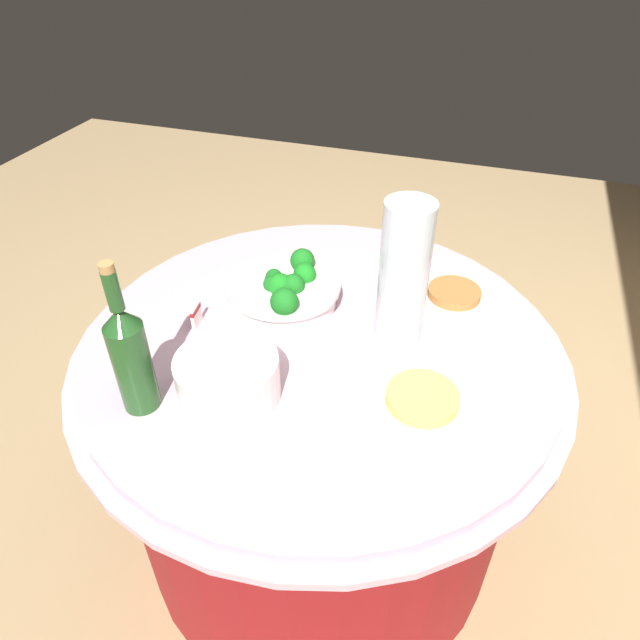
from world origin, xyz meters
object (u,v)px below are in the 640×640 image
at_px(plate_stack, 228,378).
at_px(serving_tongs, 396,260).
at_px(wine_bottle, 130,356).
at_px(decorative_fruit_vase, 403,278).
at_px(broccoli_bowl, 285,291).
at_px(food_plate_peanuts, 454,296).
at_px(label_placard_front, 196,315).
at_px(food_plate_noodles, 422,401).

distance_m(plate_stack, serving_tongs, 0.66).
xyz_separation_m(plate_stack, serving_tongs, (-0.63, 0.22, -0.05)).
xyz_separation_m(wine_bottle, decorative_fruit_vase, (-0.38, 0.45, 0.03)).
bearing_deg(broccoli_bowl, decorative_fruit_vase, 83.67).
height_order(food_plate_peanuts, label_placard_front, label_placard_front).
xyz_separation_m(plate_stack, decorative_fruit_vase, (-0.30, 0.29, 0.11)).
height_order(plate_stack, wine_bottle, wine_bottle).
distance_m(wine_bottle, label_placard_front, 0.29).
relative_size(broccoli_bowl, serving_tongs, 1.69).
bearing_deg(food_plate_noodles, broccoli_bowl, -122.08).
xyz_separation_m(broccoli_bowl, label_placard_front, (0.14, -0.17, -0.01)).
xyz_separation_m(wine_bottle, food_plate_noodles, (-0.17, 0.54, -0.11)).
height_order(wine_bottle, food_plate_peanuts, wine_bottle).
xyz_separation_m(serving_tongs, food_plate_noodles, (0.53, 0.17, 0.01)).
xyz_separation_m(food_plate_peanuts, label_placard_front, (0.29, -0.57, 0.02)).
xyz_separation_m(wine_bottle, food_plate_peanuts, (-0.56, 0.55, -0.12)).
distance_m(plate_stack, decorative_fruit_vase, 0.43).
xyz_separation_m(broccoli_bowl, food_plate_noodles, (0.24, 0.39, -0.03)).
height_order(wine_bottle, food_plate_noodles, wine_bottle).
xyz_separation_m(broccoli_bowl, plate_stack, (0.33, 0.00, 0.01)).
bearing_deg(decorative_fruit_vase, broccoli_bowl, -96.33).
relative_size(wine_bottle, serving_tongs, 2.03).
bearing_deg(food_plate_noodles, wine_bottle, -72.74).
height_order(plate_stack, decorative_fruit_vase, decorative_fruit_vase).
bearing_deg(plate_stack, serving_tongs, 161.03).
xyz_separation_m(broccoli_bowl, decorative_fruit_vase, (0.03, 0.29, 0.12)).
bearing_deg(food_plate_peanuts, plate_stack, -38.99).
height_order(broccoli_bowl, food_plate_noodles, broccoli_bowl).
bearing_deg(plate_stack, wine_bottle, -64.79).
distance_m(decorative_fruit_vase, food_plate_noodles, 0.27).
xyz_separation_m(broccoli_bowl, food_plate_peanuts, (-0.15, 0.40, -0.03)).
bearing_deg(serving_tongs, decorative_fruit_vase, 12.63).
relative_size(wine_bottle, label_placard_front, 6.11).
bearing_deg(decorative_fruit_vase, food_plate_peanuts, 150.12).
bearing_deg(label_placard_front, plate_stack, 42.58).
bearing_deg(label_placard_front, broccoli_bowl, 129.68).
bearing_deg(broccoli_bowl, food_plate_noodles, 57.92).
bearing_deg(serving_tongs, wine_bottle, -28.15).
relative_size(plate_stack, serving_tongs, 1.27).
bearing_deg(food_plate_peanuts, food_plate_noodles, -1.69).
bearing_deg(decorative_fruit_vase, plate_stack, -43.59).
height_order(serving_tongs, label_placard_front, label_placard_front).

